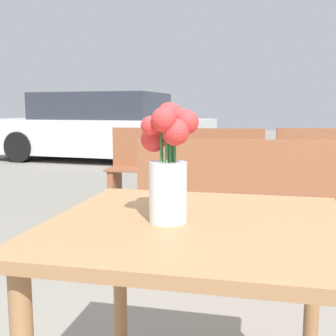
# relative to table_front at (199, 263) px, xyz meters

# --- Properties ---
(table_front) EXTENTS (0.83, 0.80, 0.75)m
(table_front) POSITION_rel_table_front_xyz_m (0.00, 0.00, 0.00)
(table_front) COLOR #9E7047
(table_front) RESTS_ON ground_plane
(flower_vase) EXTENTS (0.16, 0.15, 0.32)m
(flower_vase) POSITION_rel_table_front_xyz_m (-0.08, -0.03, 0.27)
(flower_vase) COLOR silver
(flower_vase) RESTS_ON table_front
(bench_near) EXTENTS (1.52, 0.39, 0.85)m
(bench_near) POSITION_rel_table_front_xyz_m (0.17, 1.74, -0.17)
(bench_near) COLOR brown
(bench_near) RESTS_ON ground_plane
(bench_far) EXTENTS (1.56, 0.36, 0.85)m
(bench_far) POSITION_rel_table_front_xyz_m (-0.46, 3.06, -0.17)
(bench_far) COLOR brown
(bench_far) RESTS_ON ground_plane
(parked_car) EXTENTS (4.60, 2.43, 1.36)m
(parked_car) POSITION_rel_table_front_xyz_m (-2.74, 7.19, 0.02)
(parked_car) COLOR silver
(parked_car) RESTS_ON ground_plane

